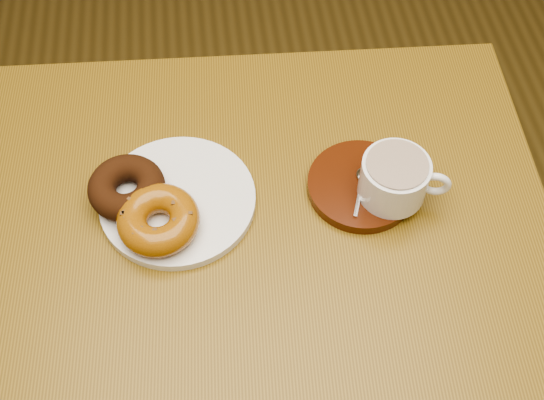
{
  "coord_description": "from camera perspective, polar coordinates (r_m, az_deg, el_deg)",
  "views": [
    {
      "loc": [
        -0.3,
        -0.3,
        1.69
      ],
      "look_at": [
        -0.23,
        0.27,
        0.85
      ],
      "focal_mm": 45.0,
      "sensor_mm": 36.0,
      "label": 1
    }
  ],
  "objects": [
    {
      "name": "donut_cinnamon",
      "position": [
        1.03,
        -12.07,
        1.03
      ],
      "size": [
        0.13,
        0.13,
        0.04
      ],
      "primitive_type": "torus",
      "rotation": [
        0.0,
        0.0,
        -0.09
      ],
      "color": "black",
      "rests_on": "donut_plate"
    },
    {
      "name": "coffee_cup",
      "position": [
        1.02,
        10.28,
        1.79
      ],
      "size": [
        0.13,
        0.1,
        0.07
      ],
      "rotation": [
        0.0,
        0.0,
        -0.32
      ],
      "color": "white",
      "rests_on": "saucer"
    },
    {
      "name": "teaspoon",
      "position": [
        1.05,
        7.55,
        1.7
      ],
      "size": [
        0.04,
        0.09,
        0.01
      ],
      "rotation": [
        0.0,
        0.0,
        -0.34
      ],
      "color": "silver",
      "rests_on": "saucer"
    },
    {
      "name": "donut_caramel",
      "position": [
        0.99,
        -9.49,
        -1.64
      ],
      "size": [
        0.16,
        0.16,
        0.04
      ],
      "rotation": [
        0.0,
        0.0,
        -0.48
      ],
      "color": "#945710",
      "rests_on": "donut_plate"
    },
    {
      "name": "cafe_table",
      "position": [
        1.15,
        -1.0,
        -4.38
      ],
      "size": [
        0.92,
        0.71,
        0.83
      ],
      "rotation": [
        0.0,
        0.0,
        -0.05
      ],
      "color": "brown",
      "rests_on": "ground"
    },
    {
      "name": "donut_plate",
      "position": [
        1.04,
        -7.89,
        -0.01
      ],
      "size": [
        0.29,
        0.29,
        0.01
      ],
      "primitive_type": "cylinder",
      "rotation": [
        0.0,
        0.0,
        0.29
      ],
      "color": "white",
      "rests_on": "cafe_table"
    },
    {
      "name": "saucer",
      "position": [
        1.06,
        7.47,
        1.2
      ],
      "size": [
        0.21,
        0.21,
        0.02
      ],
      "primitive_type": "cylinder",
      "rotation": [
        0.0,
        0.0,
        -0.37
      ],
      "color": "#3D1708",
      "rests_on": "cafe_table"
    }
  ]
}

